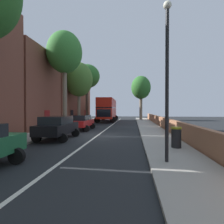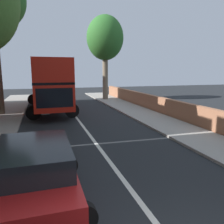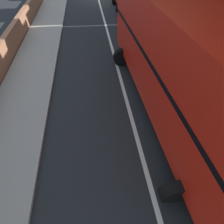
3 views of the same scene
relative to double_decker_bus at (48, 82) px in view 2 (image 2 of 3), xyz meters
name	(u,v)px [view 2 (image 2 of 3)]	position (x,y,z in m)	size (l,w,h in m)	color
double_decker_bus	(48,82)	(0.00, 0.00, 0.00)	(3.83, 11.01, 4.06)	red
parked_car_red_left_3	(34,170)	(-0.80, -14.07, -1.44)	(2.50, 4.40, 1.59)	#AD1919
street_tree_right_5	(105,39)	(6.24, 4.96, 4.28)	(3.96, 3.96, 8.97)	#7A6B56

